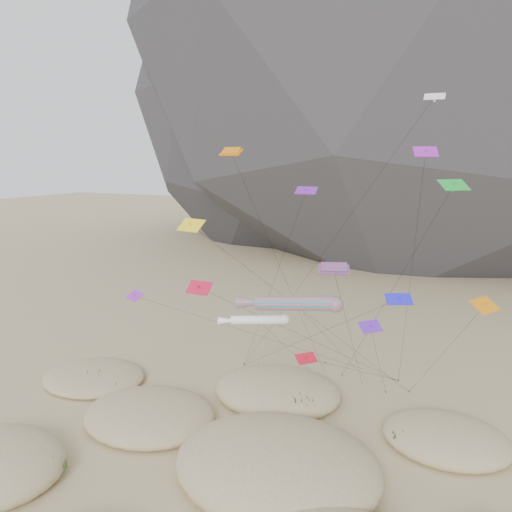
{
  "coord_description": "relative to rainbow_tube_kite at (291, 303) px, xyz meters",
  "views": [
    {
      "loc": [
        15.69,
        -29.38,
        24.78
      ],
      "look_at": [
        -2.79,
        12.0,
        15.81
      ],
      "focal_mm": 35.0,
      "sensor_mm": 36.0,
      "label": 1
    }
  ],
  "objects": [
    {
      "name": "ground",
      "position": [
        -2.22,
        -7.85,
        -12.99
      ],
      "size": [
        500.0,
        500.0,
        0.0
      ],
      "primitive_type": "plane",
      "color": "#CCB789",
      "rests_on": "ground"
    },
    {
      "name": "dunes",
      "position": [
        -3.41,
        -4.63,
        -12.23
      ],
      "size": [
        53.14,
        37.2,
        4.49
      ],
      "color": "#CCB789",
      "rests_on": "ground"
    },
    {
      "name": "dune_grass",
      "position": [
        -3.26,
        -4.5,
        -12.15
      ],
      "size": [
        42.14,
        29.29,
        1.53
      ],
      "color": "black",
      "rests_on": "ground"
    },
    {
      "name": "kite_stakes",
      "position": [
        -0.76,
        15.04,
        -12.84
      ],
      "size": [
        19.31,
        6.82,
        0.3
      ],
      "color": "#3F2D1E",
      "rests_on": "ground"
    },
    {
      "name": "rainbow_tube_kite",
      "position": [
        0.0,
        0.0,
        0.0
      ],
      "size": [
        9.18,
        16.72,
        14.01
      ],
      "color": "#FF541A",
      "rests_on": "ground"
    },
    {
      "name": "white_tube_kite",
      "position": [
        -4.49,
        2.71,
        -2.88
      ],
      "size": [
        6.56,
        13.28,
        10.78
      ],
      "color": "white",
      "rests_on": "ground"
    },
    {
      "name": "orange_parafoil",
      "position": [
        -9.31,
        8.08,
        12.01
      ],
      "size": [
        9.11,
        9.0,
        25.81
      ],
      "color": "orange",
      "rests_on": "ground"
    },
    {
      "name": "multi_parafoil",
      "position": [
        3.31,
        0.94,
        2.9
      ],
      "size": [
        2.67,
        14.89,
        16.53
      ],
      "color": "red",
      "rests_on": "ground"
    },
    {
      "name": "delta_kites",
      "position": [
        1.72,
        2.46,
        3.69
      ],
      "size": [
        33.4,
        21.5,
        30.14
      ],
      "color": "purple",
      "rests_on": "ground"
    }
  ]
}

